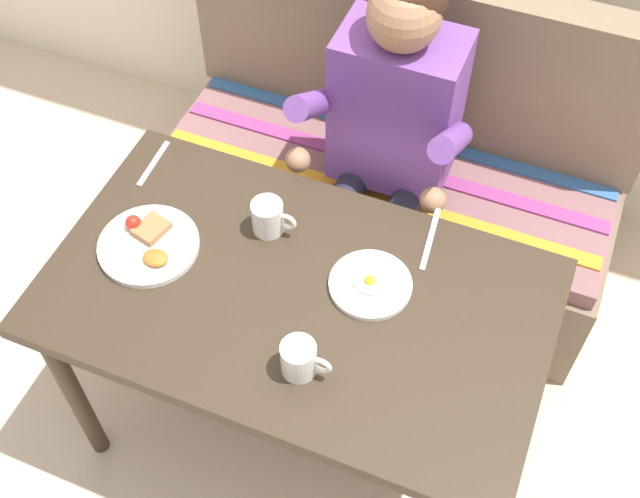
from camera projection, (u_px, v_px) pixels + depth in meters
name	position (u px, v px, depth m)	size (l,w,h in m)	color
ground_plane	(302.00, 425.00, 2.47)	(8.00, 8.00, 0.00)	beige
table	(297.00, 312.00, 1.96)	(1.20, 0.70, 0.73)	#34281C
couch	(390.00, 183.00, 2.64)	(1.44, 0.56, 1.00)	#73614B
person	(388.00, 130.00, 2.21)	(0.45, 0.61, 1.21)	#6E3F91
plate_breakfast	(148.00, 243.00, 1.97)	(0.25, 0.25, 0.05)	white
plate_eggs	(370.00, 284.00, 1.90)	(0.20, 0.20, 0.04)	white
coffee_mug	(300.00, 358.00, 1.73)	(0.12, 0.08, 0.09)	white
coffee_mug_second	(268.00, 217.00, 1.97)	(0.12, 0.08, 0.09)	white
fork	(154.00, 163.00, 2.14)	(0.01, 0.17, 0.01)	silver
knife	(430.00, 239.00, 1.99)	(0.01, 0.20, 0.01)	silver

